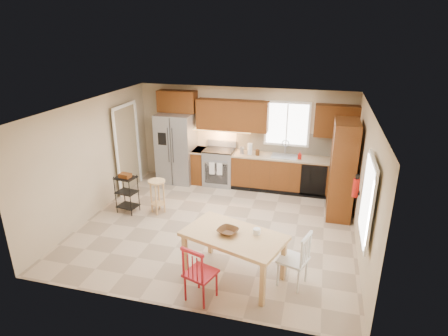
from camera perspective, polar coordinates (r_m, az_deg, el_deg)
name	(u,v)px	position (r m, az deg, el deg)	size (l,w,h in m)	color
floor	(217,226)	(7.87, -1.07, -8.83)	(5.50, 5.50, 0.00)	tan
ceiling	(216,107)	(6.99, -1.21, 9.31)	(5.50, 5.00, 0.02)	silver
wall_back	(243,136)	(9.65, 2.93, 4.85)	(5.50, 0.02, 2.50)	#CCB793
wall_front	(166,234)	(5.21, -8.77, -9.87)	(5.50, 0.02, 2.50)	#CCB793
wall_left	(93,158)	(8.47, -19.33, 1.41)	(0.02, 5.00, 2.50)	#CCB793
wall_right	(364,184)	(7.14, 20.62, -2.30)	(0.02, 5.00, 2.50)	#CCB793
refrigerator	(176,148)	(9.88, -7.27, 3.03)	(0.92, 0.75, 1.82)	gray
range_stove	(219,167)	(9.72, -0.71, 0.11)	(0.76, 0.63, 0.92)	gray
base_cabinet_narrow	(199,166)	(9.89, -3.76, 0.37)	(0.30, 0.60, 0.90)	brown
base_cabinet_run	(291,174)	(9.45, 10.14, -0.92)	(2.92, 0.60, 0.90)	brown
dishwasher	(313,181)	(9.16, 13.45, -1.89)	(0.60, 0.02, 0.78)	black
backsplash	(294,143)	(9.48, 10.57, 3.77)	(2.92, 0.03, 0.55)	beige
upper_over_fridge	(177,101)	(9.77, -7.14, 10.04)	(1.00, 0.35, 0.55)	#623310
upper_left_block	(232,115)	(9.39, 1.27, 8.05)	(1.80, 0.35, 0.75)	#623310
upper_right_block	(337,121)	(9.15, 16.78, 6.84)	(1.00, 0.35, 0.75)	#623310
window_back	(287,124)	(9.37, 9.59, 6.64)	(1.12, 0.04, 1.12)	white
sink	(284,158)	(9.32, 9.13, 1.53)	(0.62, 0.46, 0.16)	gray
undercab_glow	(220,130)	(9.53, -0.55, 5.81)	(1.60, 0.30, 0.01)	#FFBF66
soap_bottle	(300,155)	(9.16, 11.47, 1.92)	(0.09, 0.09, 0.19)	#A9120B
paper_towel	(250,149)	(9.33, 3.97, 2.93)	(0.12, 0.12, 0.28)	silver
canister_steel	(242,150)	(9.38, 2.76, 2.74)	(0.11, 0.11, 0.18)	gray
canister_wood	(258,153)	(9.29, 5.13, 2.36)	(0.10, 0.10, 0.14)	#4A2D13
pantry	(342,170)	(8.30, 17.60, -0.24)	(0.50, 0.95, 2.10)	brown
fire_extinguisher	(356,188)	(7.33, 19.45, -2.86)	(0.12, 0.12, 0.36)	#A9120B
window_right	(368,201)	(6.01, 21.07, -4.65)	(0.04, 1.02, 1.32)	white
doorway	(127,149)	(9.54, -14.56, 2.76)	(0.04, 0.95, 2.10)	#8C7A59
dining_table	(234,256)	(6.25, 1.48, -13.24)	(1.60, 0.90, 0.78)	tan
chair_red	(201,272)	(5.78, -3.58, -15.55)	(0.44, 0.44, 0.94)	#B01B24
chair_white	(293,259)	(6.14, 10.49, -13.42)	(0.44, 0.44, 0.94)	silver
table_bowl	(228,234)	(6.06, 0.58, -9.98)	(0.32, 0.32, 0.08)	#4A2D13
table_jar	(257,233)	(6.05, 5.00, -9.79)	(0.12, 0.12, 0.14)	silver
bar_stool	(158,197)	(8.38, -10.08, -4.31)	(0.37, 0.37, 0.77)	tan
utility_cart	(127,194)	(8.53, -14.57, -3.85)	(0.43, 0.34, 0.87)	black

